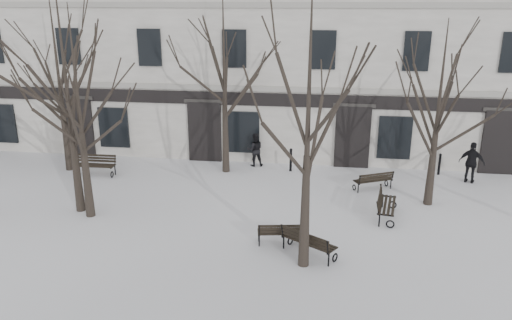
% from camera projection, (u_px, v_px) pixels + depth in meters
% --- Properties ---
extents(ground, '(100.00, 100.00, 0.00)m').
position_uv_depth(ground, '(253.00, 239.00, 16.51)').
color(ground, white).
rests_on(ground, ground).
extents(building, '(40.40, 10.20, 11.40)m').
position_uv_depth(building, '(287.00, 38.00, 27.00)').
color(building, silver).
rests_on(building, ground).
extents(tree_0, '(5.83, 5.83, 8.32)m').
position_uv_depth(tree_0, '(65.00, 71.00, 17.10)').
color(tree_0, black).
rests_on(tree_0, ground).
extents(tree_1, '(5.23, 5.23, 7.47)m').
position_uv_depth(tree_1, '(77.00, 89.00, 16.81)').
color(tree_1, black).
rests_on(tree_1, ground).
extents(tree_2, '(5.69, 5.69, 8.13)m').
position_uv_depth(tree_2, '(309.00, 97.00, 13.33)').
color(tree_2, black).
rests_on(tree_2, ground).
extents(tree_4, '(5.71, 5.71, 8.16)m').
position_uv_depth(tree_4, '(56.00, 58.00, 21.57)').
color(tree_4, black).
rests_on(tree_4, ground).
extents(tree_5, '(5.66, 5.66, 8.09)m').
position_uv_depth(tree_5, '(224.00, 60.00, 21.35)').
color(tree_5, black).
rests_on(tree_5, ground).
extents(tree_6, '(4.86, 4.86, 6.95)m').
position_uv_depth(tree_6, '(440.00, 93.00, 17.95)').
color(tree_6, black).
rests_on(tree_6, ground).
extents(bench_1, '(1.66, 0.84, 0.80)m').
position_uv_depth(bench_1, '(283.00, 232.00, 16.00)').
color(bench_1, black).
rests_on(bench_1, ground).
extents(bench_2, '(1.81, 1.48, 0.89)m').
position_uv_depth(bench_2, '(308.00, 242.00, 15.27)').
color(bench_2, black).
rests_on(bench_2, ground).
extents(bench_3, '(1.84, 0.70, 0.92)m').
position_uv_depth(bench_3, '(95.00, 164.00, 22.31)').
color(bench_3, black).
rests_on(bench_3, ground).
extents(bench_4, '(1.69, 1.24, 0.82)m').
position_uv_depth(bench_4, '(374.00, 180.00, 20.56)').
color(bench_4, black).
rests_on(bench_4, ground).
extents(bench_5, '(0.97, 1.94, 0.94)m').
position_uv_depth(bench_5, '(385.00, 204.00, 18.00)').
color(bench_5, black).
rests_on(bench_5, ground).
extents(bollard_a, '(0.14, 0.14, 1.09)m').
position_uv_depth(bollard_a, '(291.00, 159.00, 22.78)').
color(bollard_a, black).
rests_on(bollard_a, ground).
extents(bollard_b, '(0.13, 0.13, 1.00)m').
position_uv_depth(bollard_b, '(440.00, 163.00, 22.33)').
color(bollard_b, black).
rests_on(bollard_b, ground).
extents(pedestrian_b, '(0.90, 0.78, 1.59)m').
position_uv_depth(pedestrian_b, '(255.00, 166.00, 23.69)').
color(pedestrian_b, black).
rests_on(pedestrian_b, ground).
extents(pedestrian_c, '(1.14, 0.82, 1.80)m').
position_uv_depth(pedestrian_c, '(469.00, 182.00, 21.54)').
color(pedestrian_c, black).
rests_on(pedestrian_c, ground).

